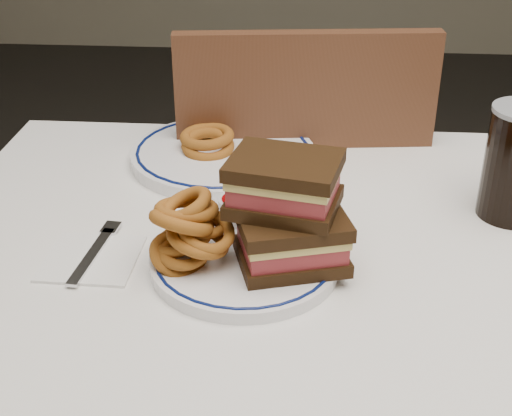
# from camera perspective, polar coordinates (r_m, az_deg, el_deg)

# --- Properties ---
(dining_table) EXTENTS (1.27, 0.87, 0.75)m
(dining_table) POSITION_cam_1_polar(r_m,az_deg,el_deg) (0.99, 10.14, -9.11)
(dining_table) COLOR white
(dining_table) RESTS_ON floor
(chair_far) EXTENTS (0.48, 0.48, 0.95)m
(chair_far) POSITION_cam_1_polar(r_m,az_deg,el_deg) (1.45, 3.12, -1.53)
(chair_far) COLOR #452716
(chair_far) RESTS_ON floor
(main_plate) EXTENTS (0.24, 0.24, 0.02)m
(main_plate) POSITION_cam_1_polar(r_m,az_deg,el_deg) (0.90, -0.92, -4.21)
(main_plate) COLOR white
(main_plate) RESTS_ON dining_table
(reuben_sandwich) EXTENTS (0.16, 0.15, 0.13)m
(reuben_sandwich) POSITION_cam_1_polar(r_m,az_deg,el_deg) (0.86, 2.58, -0.28)
(reuben_sandwich) COLOR black
(reuben_sandwich) RESTS_ON main_plate
(onion_rings_main) EXTENTS (0.12, 0.10, 0.12)m
(onion_rings_main) POSITION_cam_1_polar(r_m,az_deg,el_deg) (0.87, -5.42, -1.79)
(onion_rings_main) COLOR #6A370E
(onion_rings_main) RESTS_ON main_plate
(ketchup_ramekin) EXTENTS (0.06, 0.06, 0.03)m
(ketchup_ramekin) POSITION_cam_1_polar(r_m,az_deg,el_deg) (0.96, -1.41, 0.02)
(ketchup_ramekin) COLOR silver
(ketchup_ramekin) RESTS_ON main_plate
(far_plate) EXTENTS (0.30, 0.30, 0.02)m
(far_plate) POSITION_cam_1_polar(r_m,az_deg,el_deg) (1.17, -2.64, 4.34)
(far_plate) COLOR white
(far_plate) RESTS_ON dining_table
(onion_rings_far) EXTENTS (0.09, 0.10, 0.04)m
(onion_rings_far) POSITION_cam_1_polar(r_m,az_deg,el_deg) (1.17, -3.91, 5.39)
(onion_rings_far) COLOR #6A370E
(onion_rings_far) RESTS_ON far_plate
(napkin_fork) EXTENTS (0.12, 0.16, 0.01)m
(napkin_fork) POSITION_cam_1_polar(r_m,az_deg,el_deg) (0.94, -12.94, -3.83)
(napkin_fork) COLOR white
(napkin_fork) RESTS_ON dining_table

